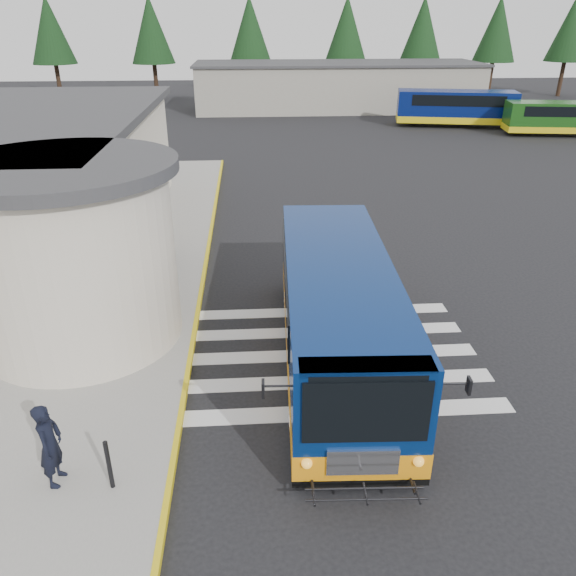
{
  "coord_description": "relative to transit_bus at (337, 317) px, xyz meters",
  "views": [
    {
      "loc": [
        -2.34,
        -13.28,
        8.1
      ],
      "look_at": [
        -1.48,
        -0.5,
        1.86
      ],
      "focal_mm": 35.0,
      "sensor_mm": 36.0,
      "label": 1
    }
  ],
  "objects": [
    {
      "name": "ground",
      "position": [
        0.29,
        1.16,
        -1.33
      ],
      "size": [
        140.0,
        140.0,
        0.0
      ],
      "primitive_type": "plane",
      "color": "black",
      "rests_on": "ground"
    },
    {
      "name": "curb_strip",
      "position": [
        -3.76,
        5.16,
        -1.25
      ],
      "size": [
        0.12,
        34.0,
        0.16
      ],
      "primitive_type": "cube",
      "color": "yellow",
      "rests_on": "ground"
    },
    {
      "name": "crosswalk",
      "position": [
        -0.21,
        0.36,
        -1.32
      ],
      "size": [
        8.0,
        5.35,
        0.01
      ],
      "color": "silver",
      "rests_on": "ground"
    },
    {
      "name": "pedestrian_a",
      "position": [
        -5.87,
        -3.88,
        -0.31
      ],
      "size": [
        0.46,
        0.66,
        1.74
      ],
      "primitive_type": "imported",
      "rotation": [
        0.0,
        0.0,
        1.5
      ],
      "color": "black",
      "rests_on": "sidewalk"
    },
    {
      "name": "bollard",
      "position": [
        -4.81,
        -4.1,
        -0.64
      ],
      "size": [
        0.09,
        0.09,
        1.07
      ],
      "primitive_type": "cylinder",
      "color": "black",
      "rests_on": "sidewalk"
    },
    {
      "name": "station_building",
      "position": [
        -10.55,
        8.07,
        1.24
      ],
      "size": [
        12.7,
        18.7,
        4.8
      ],
      "color": "beige",
      "rests_on": "ground"
    },
    {
      "name": "depot_building",
      "position": [
        6.29,
        43.16,
        0.78
      ],
      "size": [
        26.4,
        8.4,
        4.2
      ],
      "color": "gray",
      "rests_on": "ground"
    },
    {
      "name": "tree_line",
      "position": [
        6.57,
        51.16,
        5.44
      ],
      "size": [
        58.4,
        4.4,
        10.0
      ],
      "color": "black",
      "rests_on": "ground"
    },
    {
      "name": "transit_bus",
      "position": [
        0.0,
        0.0,
        0.0
      ],
      "size": [
        3.59,
        9.95,
        2.78
      ],
      "rotation": [
        0.0,
        0.0,
        -0.04
      ],
      "color": "navy",
      "rests_on": "ground"
    },
    {
      "name": "pedestrian_b",
      "position": [
        -4.97,
        0.56,
        -0.32
      ],
      "size": [
        1.01,
        1.06,
        1.72
      ],
      "primitive_type": "imported",
      "rotation": [
        0.0,
        0.0,
        -0.98
      ],
      "color": "black",
      "rests_on": "sidewalk"
    },
    {
      "name": "sidewalk",
      "position": [
        -8.71,
        5.16,
        -1.25
      ],
      "size": [
        10.0,
        34.0,
        0.15
      ],
      "primitive_type": "cube",
      "color": "gray",
      "rests_on": "ground"
    },
    {
      "name": "far_bus_b",
      "position": [
        21.01,
        29.15,
        0.01
      ],
      "size": [
        8.24,
        3.4,
        2.06
      ],
      "rotation": [
        0.0,
        0.0,
        1.42
      ],
      "color": "#164512",
      "rests_on": "ground"
    },
    {
      "name": "far_bus_a",
      "position": [
        14.44,
        33.41,
        0.21
      ],
      "size": [
        9.52,
        4.38,
        2.37
      ],
      "rotation": [
        0.0,
        0.0,
        1.37
      ],
      "color": "#06134D",
      "rests_on": "ground"
    }
  ]
}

